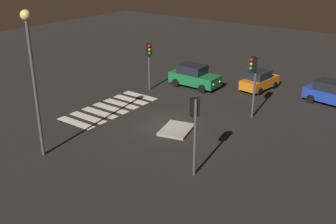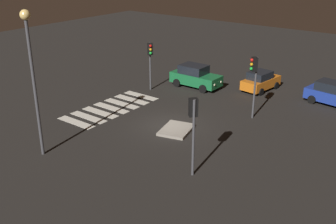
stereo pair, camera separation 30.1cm
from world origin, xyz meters
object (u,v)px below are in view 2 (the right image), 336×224
Objects in this scene: traffic_light_west at (254,73)px; traffic_light_south at (150,55)px; traffic_light_north at (193,118)px; street_lamp at (31,61)px; car_green at (195,76)px; car_orange at (261,81)px; car_blue at (333,94)px; traffic_island at (176,130)px.

traffic_light_west reaches higher than traffic_light_south.
traffic_light_north is 9.21m from street_lamp.
traffic_light_west is 1.04× the size of traffic_light_north.
traffic_light_west reaches higher than car_green.
car_green is 14.91m from traffic_light_north.
traffic_light_west is 0.53× the size of street_lamp.
car_orange is 15.50m from traffic_light_north.
street_lamp reaches higher than car_orange.
traffic_light_south is (3.03, -2.53, 2.13)m from car_green.
car_green is at bearing 125.81° from car_orange.
street_lamp is (18.56, -11.01, 4.73)m from car_blue.
street_lamp reaches higher than traffic_light_west.
traffic_island is 0.66× the size of traffic_light_north.
traffic_light_south is 0.95× the size of traffic_light_north.
traffic_island is at bearing -112.23° from car_blue.
car_blue is 22.10m from street_lamp.
traffic_island is at bearing 149.51° from street_lamp.
car_green is at bearing -153.92° from traffic_island.
traffic_light_west is at bearing 149.71° from traffic_island.
traffic_light_west reaches higher than traffic_light_north.
car_green is at bearing -157.17° from car_blue.
car_green is 4.48m from traffic_light_south.
car_orange is (-11.09, 0.75, 0.73)m from traffic_island.
traffic_light_north is (9.33, 10.55, 0.17)m from traffic_light_south.
car_green is 8.23m from traffic_light_west.
traffic_light_south is (-5.44, -6.67, 2.98)m from traffic_island.
traffic_light_west is at bearing -153.00° from car_orange.
car_orange is 9.60m from traffic_light_south.
car_blue is 15.55m from traffic_light_north.
car_blue is (-0.12, 5.93, 0.06)m from car_orange.
traffic_light_north is at bearing 46.17° from traffic_light_west.
car_blue is (-2.75, 10.83, -0.07)m from car_green.
car_blue is at bearing -59.22° from traffic_light_north.
traffic_island is at bearing 9.68° from traffic_light_west.
traffic_light_north reaches higher than traffic_island.
traffic_island is at bearing -3.85° from traffic_light_north.
traffic_light_south is at bearing -52.73° from traffic_light_west.
street_lamp is (7.35, -4.33, 5.52)m from traffic_island.
traffic_light_west is (6.11, 2.16, 2.54)m from car_orange.
traffic_island is 0.34× the size of street_lamp.
street_lamp is (12.33, -7.24, 2.25)m from traffic_light_west.
traffic_light_west is 1.09× the size of traffic_light_south.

